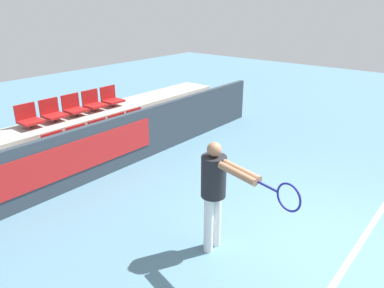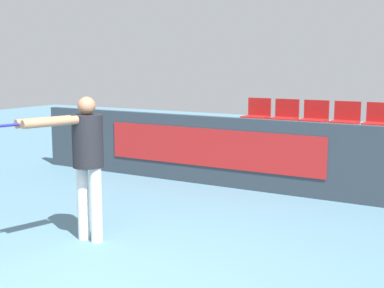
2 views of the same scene
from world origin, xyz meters
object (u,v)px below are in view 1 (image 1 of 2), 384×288
at_px(stadium_chair_1, 80,140).
at_px(stadium_chair_6, 52,112).
at_px(stadium_chair_3, 120,127).
at_px(stadium_chair_8, 93,102).
at_px(tennis_player, 217,187).
at_px(stadium_chair_4, 138,121).
at_px(stadium_chair_0, 57,147).
at_px(stadium_chair_9, 111,98).
at_px(stadium_chair_5, 29,118).
at_px(stadium_chair_7, 74,107).
at_px(stadium_chair_2, 101,133).

xyz_separation_m(stadium_chair_1, stadium_chair_6, (0.00, 0.91, 0.41)).
distance_m(stadium_chair_3, stadium_chair_6, 1.47).
bearing_deg(stadium_chair_8, tennis_player, -108.74).
bearing_deg(stadium_chair_4, tennis_player, -119.34).
xyz_separation_m(stadium_chair_0, stadium_chair_9, (2.14, 0.91, 0.41)).
relative_size(stadium_chair_5, tennis_player, 0.30).
distance_m(stadium_chair_8, tennis_player, 4.97).
xyz_separation_m(stadium_chair_0, stadium_chair_4, (2.14, 0.00, 0.00)).
relative_size(stadium_chair_9, tennis_player, 0.30).
relative_size(stadium_chair_3, stadium_chair_6, 1.00).
height_order(stadium_chair_0, stadium_chair_3, same).
xyz_separation_m(stadium_chair_0, stadium_chair_3, (1.61, 0.00, 0.00)).
xyz_separation_m(stadium_chair_5, stadium_chair_7, (1.07, 0.00, 0.00)).
bearing_deg(stadium_chair_0, stadium_chair_9, 23.08).
bearing_deg(stadium_chair_5, stadium_chair_4, -23.08).
bearing_deg(stadium_chair_5, stadium_chair_6, 0.00).
height_order(stadium_chair_1, stadium_chair_9, stadium_chair_9).
bearing_deg(stadium_chair_9, stadium_chair_0, -156.92).
xyz_separation_m(stadium_chair_1, tennis_player, (-0.53, -3.79, 0.39)).
height_order(stadium_chair_2, stadium_chair_6, stadium_chair_6).
distance_m(stadium_chair_6, stadium_chair_9, 1.61).
bearing_deg(stadium_chair_7, tennis_player, -102.71).
height_order(stadium_chair_2, stadium_chair_5, stadium_chair_5).
height_order(stadium_chair_1, stadium_chair_4, same).
bearing_deg(stadium_chair_5, stadium_chair_1, -59.60).
bearing_deg(stadium_chair_6, stadium_chair_3, -40.44).
bearing_deg(stadium_chair_7, stadium_chair_3, -59.60).
xyz_separation_m(stadium_chair_7, stadium_chair_9, (1.07, 0.00, 0.00)).
distance_m(stadium_chair_2, stadium_chair_4, 1.07).
relative_size(stadium_chair_7, stadium_chair_9, 1.00).
xyz_separation_m(stadium_chair_4, tennis_player, (-2.13, -3.79, 0.39)).
bearing_deg(stadium_chair_1, stadium_chair_3, 0.00).
bearing_deg(stadium_chair_3, stadium_chair_5, 150.39).
bearing_deg(stadium_chair_8, stadium_chair_4, -59.60).
xyz_separation_m(stadium_chair_7, stadium_chair_8, (0.54, 0.00, 0.00)).
distance_m(stadium_chair_1, stadium_chair_7, 1.14).
bearing_deg(stadium_chair_4, stadium_chair_0, 180.00).
relative_size(stadium_chair_5, stadium_chair_9, 1.00).
height_order(stadium_chair_1, stadium_chair_3, same).
distance_m(stadium_chair_7, tennis_player, 4.83).
height_order(stadium_chair_0, stadium_chair_9, stadium_chair_9).
distance_m(stadium_chair_5, stadium_chair_8, 1.61).
relative_size(stadium_chair_1, stadium_chair_6, 1.00).
bearing_deg(stadium_chair_1, stadium_chair_5, 120.40).
bearing_deg(stadium_chair_8, stadium_chair_7, 180.00).
bearing_deg(stadium_chair_9, stadium_chair_6, 180.00).
distance_m(stadium_chair_6, stadium_chair_7, 0.54).
height_order(stadium_chair_5, tennis_player, tennis_player).
distance_m(stadium_chair_3, stadium_chair_4, 0.54).
height_order(stadium_chair_4, stadium_chair_7, stadium_chair_7).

